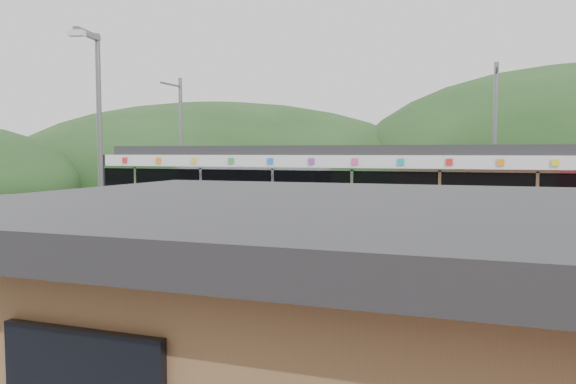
% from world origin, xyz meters
% --- Properties ---
extents(ground, '(120.00, 120.00, 0.00)m').
position_xyz_m(ground, '(0.00, 0.00, 0.00)').
color(ground, '#4C4C4F').
rests_on(ground, ground).
extents(hills, '(146.00, 149.00, 26.00)m').
position_xyz_m(hills, '(6.19, 5.29, 0.00)').
color(hills, '#1E3D19').
rests_on(hills, ground).
extents(platform, '(26.00, 3.20, 0.30)m').
position_xyz_m(platform, '(0.00, 3.30, 0.15)').
color(platform, '#9E9E99').
rests_on(platform, ground).
extents(yellow_line, '(26.00, 0.10, 0.01)m').
position_xyz_m(yellow_line, '(0.00, 2.00, 0.30)').
color(yellow_line, yellow).
rests_on(yellow_line, platform).
extents(train, '(20.44, 3.01, 3.74)m').
position_xyz_m(train, '(1.79, 6.00, 2.06)').
color(train, black).
rests_on(train, ground).
extents(catenary_mast_west, '(0.18, 1.80, 7.00)m').
position_xyz_m(catenary_mast_west, '(-7.00, 8.56, 3.65)').
color(catenary_mast_west, slate).
rests_on(catenary_mast_west, ground).
extents(catenary_mast_east, '(0.18, 1.80, 7.00)m').
position_xyz_m(catenary_mast_east, '(7.00, 8.56, 3.65)').
color(catenary_mast_east, slate).
rests_on(catenary_mast_east, ground).
extents(station_shelter, '(9.20, 6.20, 3.00)m').
position_xyz_m(station_shelter, '(6.00, -9.01, 1.55)').
color(station_shelter, '#996C42').
rests_on(station_shelter, ground).
extents(lamp_post, '(0.38, 1.12, 6.24)m').
position_xyz_m(lamp_post, '(-1.78, -4.08, 3.72)').
color(lamp_post, slate).
rests_on(lamp_post, ground).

